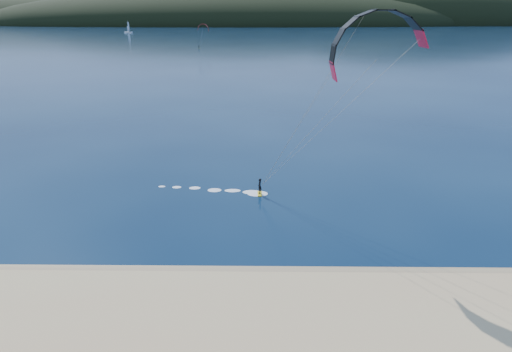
{
  "coord_description": "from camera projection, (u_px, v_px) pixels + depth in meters",
  "views": [
    {
      "loc": [
        4.68,
        -18.26,
        15.97
      ],
      "look_at": [
        4.36,
        10.0,
        5.0
      ],
      "focal_mm": 29.17,
      "sensor_mm": 36.0,
      "label": 1
    }
  ],
  "objects": [
    {
      "name": "ground",
      "position": [
        175.0,
        326.0,
        22.85
      ],
      "size": [
        1800.0,
        1800.0,
        0.0
      ],
      "primitive_type": "plane",
      "color": "#061831",
      "rests_on": "ground"
    },
    {
      "name": "wet_sand",
      "position": [
        188.0,
        277.0,
        27.03
      ],
      "size": [
        220.0,
        2.5,
        0.1
      ],
      "color": "#937555",
      "rests_on": "ground"
    },
    {
      "name": "headland",
      "position": [
        259.0,
        25.0,
        717.55
      ],
      "size": [
        1200.0,
        310.0,
        140.0
      ],
      "color": "black",
      "rests_on": "ground"
    },
    {
      "name": "kitesurfer_near",
      "position": [
        367.0,
        67.0,
        29.45
      ],
      "size": [
        22.49,
        9.25,
        16.67
      ],
      "color": "yellow",
      "rests_on": "ground"
    },
    {
      "name": "kitesurfer_far",
      "position": [
        203.0,
        30.0,
        205.08
      ],
      "size": [
        6.74,
        6.72,
        10.86
      ],
      "color": "yellow",
      "rests_on": "ground"
    },
    {
      "name": "sailboat",
      "position": [
        129.0,
        32.0,
        395.76
      ],
      "size": [
        7.99,
        4.98,
        11.13
      ],
      "color": "white",
      "rests_on": "ground"
    }
  ]
}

